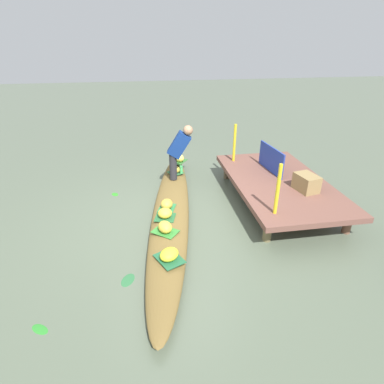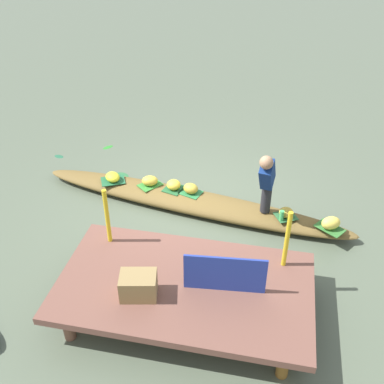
{
  "view_description": "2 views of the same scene",
  "coord_description": "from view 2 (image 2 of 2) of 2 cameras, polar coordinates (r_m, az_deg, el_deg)",
  "views": [
    {
      "loc": [
        4.89,
        -0.41,
        3.04
      ],
      "look_at": [
        -0.08,
        0.41,
        0.5
      ],
      "focal_mm": 29.06,
      "sensor_mm": 36.0,
      "label": 1
    },
    {
      "loc": [
        -1.3,
        6.2,
        4.63
      ],
      "look_at": [
        -0.06,
        0.14,
        0.42
      ],
      "focal_mm": 42.68,
      "sensor_mm": 36.0,
      "label": 2
    }
  ],
  "objects": [
    {
      "name": "railing_post_west",
      "position": [
        5.92,
        11.79,
        -5.83
      ],
      "size": [
        0.06,
        0.06,
        0.85
      ],
      "primitive_type": "cylinder",
      "color": "yellow",
      "rests_on": "dock_platform"
    },
    {
      "name": "banana_bunch_3",
      "position": [
        7.81,
        -2.31,
        0.92
      ],
      "size": [
        0.29,
        0.29,
        0.17
      ],
      "primitive_type": "ellipsoid",
      "rotation": [
        0.0,
        0.0,
        0.26
      ],
      "color": "yellow",
      "rests_on": "vendor_boat"
    },
    {
      "name": "leaf_mat_2",
      "position": [
        7.29,
        16.84,
        -4.33
      ],
      "size": [
        0.49,
        0.46,
        0.01
      ],
      "primitive_type": "cube",
      "rotation": [
        0.0,
        0.0,
        2.53
      ],
      "color": "#347231",
      "rests_on": "vendor_boat"
    },
    {
      "name": "drifting_plant_0",
      "position": [
        8.8,
        -8.68,
        2.11
      ],
      "size": [
        0.32,
        0.26,
        0.01
      ],
      "primitive_type": "ellipsoid",
      "rotation": [
        0.0,
        0.0,
        2.75
      ],
      "color": "#2C673A",
      "rests_on": "ground"
    },
    {
      "name": "leaf_mat_5",
      "position": [
        7.37,
        11.62,
        -2.96
      ],
      "size": [
        0.42,
        0.41,
        0.01
      ],
      "primitive_type": "cube",
      "rotation": [
        0.0,
        0.0,
        0.5
      ],
      "color": "#2F6539",
      "rests_on": "vendor_boat"
    },
    {
      "name": "banana_bunch_2",
      "position": [
        7.23,
        16.97,
        -3.72
      ],
      "size": [
        0.36,
        0.32,
        0.2
      ],
      "primitive_type": "ellipsoid",
      "rotation": [
        0.0,
        0.0,
        3.61
      ],
      "color": "#F9D855",
      "rests_on": "vendor_boat"
    },
    {
      "name": "drifting_plant_1",
      "position": [
        9.82,
        -10.47,
        5.53
      ],
      "size": [
        0.23,
        0.26,
        0.01
      ],
      "primitive_type": "ellipsoid",
      "rotation": [
        0.0,
        0.0,
        0.93
      ],
      "color": "#2B832A",
      "rests_on": "ground"
    },
    {
      "name": "market_banner",
      "position": [
        5.59,
        4.13,
        -10.19
      ],
      "size": [
        1.0,
        0.13,
        0.52
      ],
      "primitive_type": "cube",
      "rotation": [
        0.0,
        0.0,
        0.1
      ],
      "color": "#23399A",
      "rests_on": "dock_platform"
    },
    {
      "name": "leaf_mat_0",
      "position": [
        7.75,
        -0.16,
        -0.07
      ],
      "size": [
        0.43,
        0.38,
        0.01
      ],
      "primitive_type": "cube",
      "rotation": [
        0.0,
        0.0,
        2.82
      ],
      "color": "#2C7A41",
      "rests_on": "vendor_boat"
    },
    {
      "name": "banana_bunch_4",
      "position": [
        8.15,
        -9.9,
        1.87
      ],
      "size": [
        0.37,
        0.37,
        0.15
      ],
      "primitive_type": "ellipsoid",
      "rotation": [
        0.0,
        0.0,
        5.48
      ],
      "color": "yellow",
      "rests_on": "vendor_boat"
    },
    {
      "name": "drifting_plant_2",
      "position": [
        8.63,
        9.25,
        1.32
      ],
      "size": [
        0.22,
        0.2,
        0.01
      ],
      "primitive_type": "ellipsoid",
      "rotation": [
        0.0,
        0.0,
        0.47
      ],
      "color": "#2F8B26",
      "rests_on": "ground"
    },
    {
      "name": "vendor_person",
      "position": [
        6.95,
        9.33,
        1.58
      ],
      "size": [
        0.26,
        0.55,
        1.18
      ],
      "color": "#28282D",
      "rests_on": "vendor_boat"
    },
    {
      "name": "dock_platform",
      "position": [
        5.88,
        -0.94,
        -11.78
      ],
      "size": [
        3.2,
        1.8,
        0.46
      ],
      "color": "brown",
      "rests_on": "ground"
    },
    {
      "name": "banana_bunch_5",
      "position": [
        7.33,
        11.68,
        -2.51
      ],
      "size": [
        0.31,
        0.31,
        0.15
      ],
      "primitive_type": "ellipsoid",
      "rotation": [
        0.0,
        0.0,
        0.59
      ],
      "color": "gold",
      "rests_on": "vendor_boat"
    },
    {
      "name": "drifting_plant_3",
      "position": [
        9.7,
        -16.3,
        4.3
      ],
      "size": [
        0.24,
        0.18,
        0.01
      ],
      "primitive_type": "ellipsoid",
      "rotation": [
        0.0,
        0.0,
        2.86
      ],
      "color": "#245D3F",
      "rests_on": "ground"
    },
    {
      "name": "leaf_mat_1",
      "position": [
        7.99,
        -5.25,
        0.9
      ],
      "size": [
        0.46,
        0.48,
        0.01
      ],
      "primitive_type": "cube",
      "rotation": [
        0.0,
        0.0,
        0.89
      ],
      "color": "#358332",
      "rests_on": "vendor_boat"
    },
    {
      "name": "canal_water",
      "position": [
        7.85,
        -0.19,
        -1.93
      ],
      "size": [
        40.0,
        40.0,
        0.0
      ],
      "primitive_type": "plane",
      "color": "#535F4C",
      "rests_on": "ground"
    },
    {
      "name": "leaf_mat_3",
      "position": [
        7.86,
        -2.29,
        0.42
      ],
      "size": [
        0.39,
        0.41,
        0.01
      ],
      "primitive_type": "cube",
      "rotation": [
        0.0,
        0.0,
        1.3
      ],
      "color": "#256034",
      "rests_on": "vendor_boat"
    },
    {
      "name": "leaf_mat_4",
      "position": [
        8.19,
        -9.85,
        1.42
      ],
      "size": [
        0.5,
        0.46,
        0.01
      ],
      "primitive_type": "cube",
      "rotation": [
        0.0,
        0.0,
        0.45
      ],
      "color": "#225E39",
      "rests_on": "vendor_boat"
    },
    {
      "name": "banana_bunch_0",
      "position": [
        7.7,
        -0.16,
        0.45
      ],
      "size": [
        0.3,
        0.28,
        0.17
      ],
      "primitive_type": "ellipsoid",
      "rotation": [
        0.0,
        0.0,
        2.87
      ],
      "color": "gold",
      "rests_on": "vendor_boat"
    },
    {
      "name": "produce_crate",
      "position": [
        5.63,
        -6.71,
        -11.52
      ],
      "size": [
        0.5,
        0.4,
        0.31
      ],
      "primitive_type": "cube",
      "rotation": [
        0.0,
        0.0,
        0.21
      ],
      "color": "olive",
      "rests_on": "dock_platform"
    },
    {
      "name": "banana_bunch_1",
      "position": [
        7.94,
        -5.29,
        1.41
      ],
      "size": [
        0.33,
        0.28,
        0.17
      ],
      "primitive_type": "ellipsoid",
      "rotation": [
        0.0,
        0.0,
        3.42
      ],
      "color": "gold",
      "rests_on": "vendor_boat"
    },
    {
      "name": "vendor_boat",
      "position": [
        7.77,
        -0.19,
        -1.17
      ],
      "size": [
        5.57,
        1.48,
        0.25
      ],
      "primitive_type": "ellipsoid",
      "rotation": [
        0.0,
        0.0,
        -0.15
      ],
      "color": "brown",
      "rests_on": "ground"
    },
    {
      "name": "railing_post_east",
      "position": [
        6.28,
        -10.56,
        -3.01
      ],
      "size": [
        0.06,
        0.06,
        0.85
      ],
      "primitive_type": "cylinder",
      "color": "yellow",
      "rests_on": "dock_platform"
    },
    {
      "name": "water_bottle",
      "position": [
        7.21,
        11.13,
        -2.94
      ],
      "size": [
        0.07,
        0.07,
        0.18
      ],
      "primitive_type": "cylinder",
      "color": "#46BB63",
      "rests_on": "vendor_boat"
    }
  ]
}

